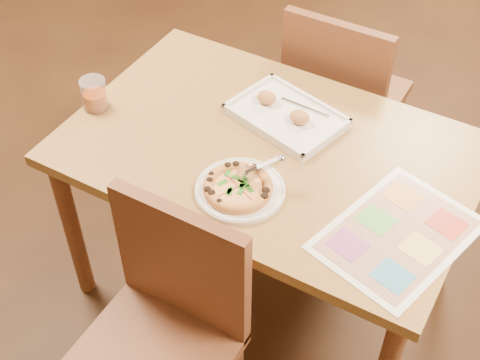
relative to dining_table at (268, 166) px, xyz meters
The scene contains 9 objects.
dining_table is the anchor object (origin of this frame).
chair_near 0.61m from the dining_table, 90.00° to the right, with size 0.42×0.42×0.47m.
chair_far 0.61m from the dining_table, 90.00° to the left, with size 0.42×0.42×0.47m.
plate 0.24m from the dining_table, 85.00° to the right, with size 0.27×0.27×0.01m, color silver.
pizza 0.26m from the dining_table, 85.71° to the right, with size 0.21×0.21×0.03m.
pizza_cutter 0.25m from the dining_table, 71.68° to the right, with size 0.11×0.10×0.08m.
appetizer_tray 0.18m from the dining_table, 96.78° to the left, with size 0.41×0.33×0.06m.
glass_tumbler 0.63m from the dining_table, 169.20° to the right, with size 0.09×0.09×0.11m.
menu 0.52m from the dining_table, 16.77° to the right, with size 0.32×0.45×0.01m, color white.
Camera 1 is at (0.71, -1.42, 2.15)m, focal length 50.00 mm.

